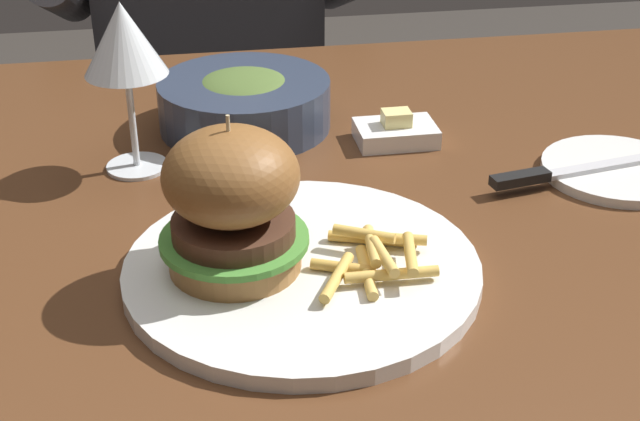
# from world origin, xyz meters

# --- Properties ---
(dining_table) EXTENTS (1.19, 0.89, 0.74)m
(dining_table) POSITION_xyz_m (0.00, 0.00, 0.65)
(dining_table) COLOR #56331C
(dining_table) RESTS_ON ground
(main_plate) EXTENTS (0.29, 0.29, 0.01)m
(main_plate) POSITION_xyz_m (-0.02, -0.13, 0.75)
(main_plate) COLOR white
(main_plate) RESTS_ON dining_table
(burger_sandwich) EXTENTS (0.12, 0.12, 0.13)m
(burger_sandwich) POSITION_xyz_m (-0.08, -0.13, 0.81)
(burger_sandwich) COLOR #9E6B38
(burger_sandwich) RESTS_ON main_plate
(fries_pile) EXTENTS (0.10, 0.10, 0.02)m
(fries_pile) POSITION_xyz_m (0.03, -0.15, 0.76)
(fries_pile) COLOR #EABC5B
(fries_pile) RESTS_ON main_plate
(wine_glass) EXTENTS (0.08, 0.08, 0.17)m
(wine_glass) POSITION_xyz_m (-0.16, 0.10, 0.87)
(wine_glass) COLOR silver
(wine_glass) RESTS_ON dining_table
(bread_plate) EXTENTS (0.15, 0.15, 0.01)m
(bread_plate) POSITION_xyz_m (0.32, -0.00, 0.74)
(bread_plate) COLOR white
(bread_plate) RESTS_ON dining_table
(table_knife) EXTENTS (0.22, 0.05, 0.01)m
(table_knife) POSITION_xyz_m (0.27, -0.01, 0.75)
(table_knife) COLOR silver
(table_knife) RESTS_ON bread_plate
(butter_dish) EXTENTS (0.09, 0.06, 0.04)m
(butter_dish) POSITION_xyz_m (0.12, 0.11, 0.75)
(butter_dish) COLOR white
(butter_dish) RESTS_ON dining_table
(soup_bowl) EXTENTS (0.19, 0.19, 0.06)m
(soup_bowl) POSITION_xyz_m (-0.04, 0.18, 0.77)
(soup_bowl) COLOR #2D384C
(soup_bowl) RESTS_ON dining_table
(diner_person) EXTENTS (0.51, 0.36, 1.18)m
(diner_person) POSITION_xyz_m (-0.05, 0.72, 0.56)
(diner_person) COLOR #282833
(diner_person) RESTS_ON ground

